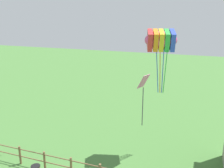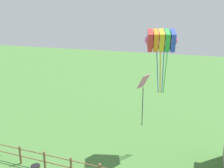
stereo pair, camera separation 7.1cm
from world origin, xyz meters
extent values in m
cylinder|color=brown|center=(-5.76, 7.83, 0.65)|extent=(0.14, 0.14, 1.29)
cylinder|color=brown|center=(-3.84, 7.83, 0.65)|extent=(0.14, 0.14, 1.29)
cylinder|color=brown|center=(-1.92, 7.83, 0.65)|extent=(0.14, 0.14, 1.29)
cylinder|color=brown|center=(0.00, 7.83, 1.10)|extent=(19.20, 0.07, 0.07)
cylinder|color=black|center=(-3.74, 6.80, 0.94)|extent=(0.56, 0.56, 0.04)
ellipsoid|color=#E54C8C|center=(2.26, 13.12, 7.98)|extent=(2.47, 1.99, 1.46)
cube|color=red|center=(1.55, 12.92, 7.98)|extent=(0.70, 1.51, 1.48)
cube|color=orange|center=(1.91, 13.02, 7.98)|extent=(0.70, 1.51, 1.48)
cube|color=yellow|center=(2.26, 13.12, 7.98)|extent=(0.70, 1.51, 1.48)
cube|color=green|center=(2.61, 13.22, 7.98)|extent=(0.70, 1.51, 1.48)
cube|color=blue|center=(2.96, 13.32, 7.98)|extent=(0.70, 1.51, 1.48)
cylinder|color=blue|center=(2.16, 12.92, 5.87)|extent=(0.26, 0.47, 3.11)
cylinder|color=orange|center=(2.34, 12.92, 5.87)|extent=(0.13, 0.49, 3.11)
cylinder|color=blue|center=(2.52, 12.94, 5.87)|extent=(0.13, 0.49, 3.11)
cylinder|color=green|center=(2.68, 12.97, 5.87)|extent=(0.26, 0.47, 3.11)
cube|color=pink|center=(2.18, 8.76, 6.22)|extent=(0.61, 0.73, 0.76)
cylinder|color=#4C4C51|center=(2.18, 8.76, 4.78)|extent=(0.05, 0.05, 2.19)
camera|label=1|loc=(5.04, -3.76, 9.63)|focal=40.00mm
camera|label=2|loc=(5.11, -3.74, 9.63)|focal=40.00mm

